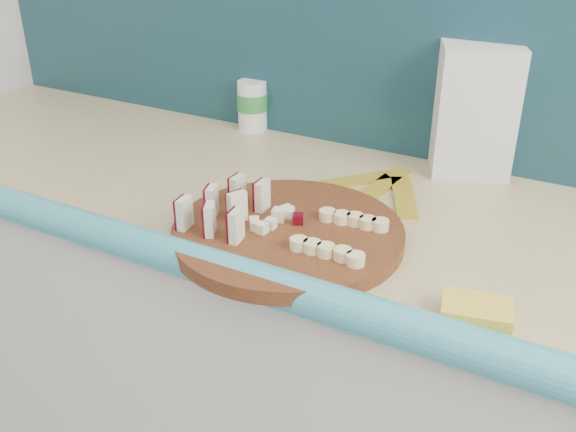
{
  "coord_description": "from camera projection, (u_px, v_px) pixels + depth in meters",
  "views": [
    {
      "loc": [
        0.54,
        0.53,
        1.42
      ],
      "look_at": [
        0.09,
        1.33,
        0.95
      ],
      "focal_mm": 40.0,
      "sensor_mm": 36.0,
      "label": 1
    }
  ],
  "objects": [
    {
      "name": "kitchen_counter",
      "position": [
        328.0,
        391.0,
        1.38
      ],
      "size": [
        2.2,
        0.63,
        0.91
      ],
      "color": "silver",
      "rests_on": "ground"
    },
    {
      "name": "banana_slices",
      "position": [
        341.0,
        235.0,
        0.99
      ],
      "size": [
        0.12,
        0.14,
        0.02
      ],
      "color": "#F4DC95",
      "rests_on": "cutting_board"
    },
    {
      "name": "apple_wedges",
      "position": [
        225.0,
        207.0,
        1.04
      ],
      "size": [
        0.11,
        0.15,
        0.05
      ],
      "color": "beige",
      "rests_on": "cutting_board"
    },
    {
      "name": "apple_chunks",
      "position": [
        275.0,
        219.0,
        1.04
      ],
      "size": [
        0.05,
        0.06,
        0.02
      ],
      "color": "#FEF7CB",
      "rests_on": "cutting_board"
    },
    {
      "name": "canister",
      "position": [
        252.0,
        104.0,
        1.49
      ],
      "size": [
        0.07,
        0.07,
        0.12
      ],
      "rotation": [
        0.0,
        0.0,
        -0.09
      ],
      "color": "white",
      "rests_on": "kitchen_counter"
    },
    {
      "name": "cutting_board",
      "position": [
        288.0,
        233.0,
        1.04
      ],
      "size": [
        0.39,
        0.39,
        0.02
      ],
      "primitive_type": "cylinder",
      "rotation": [
        0.0,
        0.0,
        0.04
      ],
      "color": "#4A1F0F",
      "rests_on": "kitchen_counter"
    },
    {
      "name": "backsplash",
      "position": [
        401.0,
        34.0,
        1.28
      ],
      "size": [
        2.2,
        0.02,
        0.5
      ],
      "primitive_type": "cube",
      "color": "teal",
      "rests_on": "kitchen_counter"
    },
    {
      "name": "sponge",
      "position": [
        476.0,
        312.0,
        0.84
      ],
      "size": [
        0.1,
        0.08,
        0.03
      ],
      "primitive_type": "cube",
      "rotation": [
        0.0,
        0.0,
        0.22
      ],
      "color": "yellow",
      "rests_on": "kitchen_counter"
    },
    {
      "name": "banana_peel",
      "position": [
        378.0,
        188.0,
        1.22
      ],
      "size": [
        0.24,
        0.2,
        0.01
      ],
      "rotation": [
        0.0,
        0.0,
        -0.27
      ],
      "color": "gold",
      "rests_on": "kitchen_counter"
    },
    {
      "name": "flour_bag",
      "position": [
        475.0,
        111.0,
        1.24
      ],
      "size": [
        0.18,
        0.15,
        0.25
      ],
      "primitive_type": "cube",
      "rotation": [
        0.0,
        0.0,
        0.38
      ],
      "color": "silver",
      "rests_on": "kitchen_counter"
    }
  ]
}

